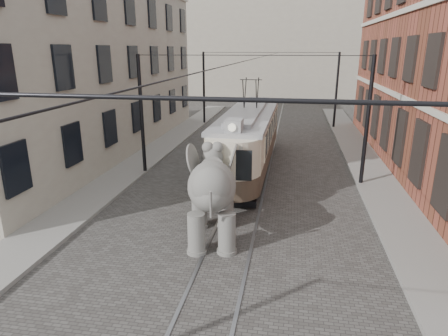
# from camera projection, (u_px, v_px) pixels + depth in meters

# --- Properties ---
(ground) EXTENTS (120.00, 120.00, 0.00)m
(ground) POSITION_uv_depth(u_px,v_px,m) (234.00, 233.00, 13.69)
(ground) COLOR #464340
(tram_rails) EXTENTS (1.54, 80.00, 0.02)m
(tram_rails) POSITION_uv_depth(u_px,v_px,m) (234.00, 233.00, 13.69)
(tram_rails) COLOR slate
(tram_rails) RESTS_ON ground
(sidewalk_right) EXTENTS (2.00, 60.00, 0.15)m
(sidewalk_right) POSITION_uv_depth(u_px,v_px,m) (415.00, 245.00, 12.68)
(sidewalk_right) COLOR slate
(sidewalk_right) RESTS_ON ground
(sidewalk_left) EXTENTS (2.00, 60.00, 0.15)m
(sidewalk_left) POSITION_uv_depth(u_px,v_px,m) (65.00, 218.00, 14.75)
(sidewalk_left) COLOR slate
(sidewalk_left) RESTS_ON ground
(stucco_building) EXTENTS (7.00, 24.00, 10.00)m
(stucco_building) POSITION_uv_depth(u_px,v_px,m) (80.00, 70.00, 23.46)
(stucco_building) COLOR gray
(stucco_building) RESTS_ON ground
(distant_block) EXTENTS (28.00, 10.00, 14.00)m
(distant_block) POSITION_uv_depth(u_px,v_px,m) (281.00, 42.00, 49.27)
(distant_block) COLOR gray
(distant_block) RESTS_ON ground
(catenary) EXTENTS (11.00, 30.20, 6.00)m
(catenary) POSITION_uv_depth(u_px,v_px,m) (246.00, 123.00, 17.55)
(catenary) COLOR black
(catenary) RESTS_ON ground
(tram) EXTENTS (2.63, 12.00, 4.75)m
(tram) POSITION_uv_depth(u_px,v_px,m) (250.00, 124.00, 20.67)
(tram) COLOR beige
(tram) RESTS_ON ground
(elephant) EXTENTS (3.55, 5.30, 2.99)m
(elephant) POSITION_uv_depth(u_px,v_px,m) (212.00, 198.00, 12.85)
(elephant) COLOR #625F5A
(elephant) RESTS_ON ground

